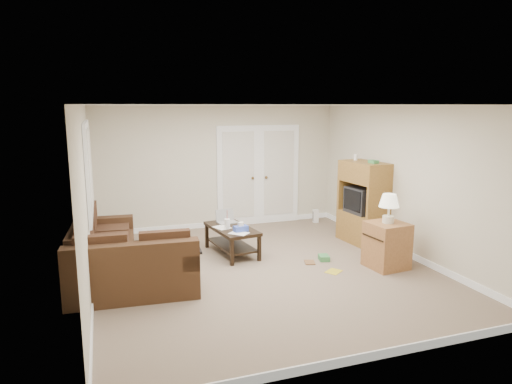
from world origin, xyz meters
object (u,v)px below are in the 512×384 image
object	(u,v)px
tv_armoire	(363,202)
side_cabinet	(387,241)
sectional_sofa	(116,259)
coffee_table	(232,239)

from	to	relation	value
tv_armoire	side_cabinet	distance (m)	1.37
sectional_sofa	coffee_table	size ratio (longest dim) A/B	2.20
tv_armoire	side_cabinet	bearing A→B (deg)	-110.98
sectional_sofa	coffee_table	bearing A→B (deg)	21.43
sectional_sofa	tv_armoire	xyz separation A→B (m)	(4.36, 0.45, 0.45)
tv_armoire	sectional_sofa	bearing A→B (deg)	-179.63
coffee_table	tv_armoire	distance (m)	2.51
coffee_table	side_cabinet	distance (m)	2.55
sectional_sofa	side_cabinet	bearing A→B (deg)	-7.64
tv_armoire	side_cabinet	xyz separation A→B (m)	(-0.35, -1.28, -0.34)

